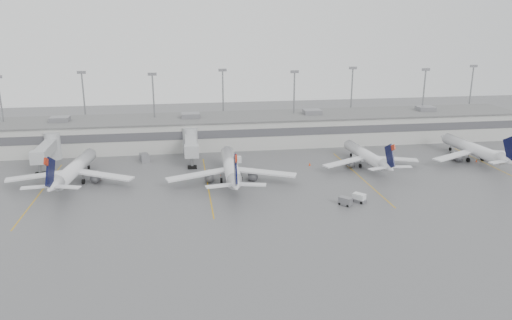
{
  "coord_description": "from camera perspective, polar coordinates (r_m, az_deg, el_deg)",
  "views": [
    {
      "loc": [
        -22.65,
        -80.44,
        35.78
      ],
      "look_at": [
        -6.68,
        24.0,
        5.0
      ],
      "focal_mm": 35.0,
      "sensor_mm": 36.0,
      "label": 1
    }
  ],
  "objects": [
    {
      "name": "gse_uld_c",
      "position": [
        128.98,
        11.59,
        0.21
      ],
      "size": [
        2.86,
        2.3,
        1.76
      ],
      "primitive_type": "cube",
      "rotation": [
        0.0,
        0.0,
        0.29
      ],
      "color": "silver",
      "rests_on": "ground"
    },
    {
      "name": "terminal",
      "position": [
        143.78,
        0.58,
        3.54
      ],
      "size": [
        152.0,
        17.0,
        9.45
      ],
      "color": "#B4B5AF",
      "rests_on": "ground"
    },
    {
      "name": "cone_b",
      "position": [
        115.54,
        -4.01,
        -1.67
      ],
      "size": [
        0.4,
        0.4,
        0.64
      ],
      "primitive_type": "cone",
      "color": "#EF3D05",
      "rests_on": "ground"
    },
    {
      "name": "gse_uld_a",
      "position": [
        131.11,
        -19.23,
        -0.18
      ],
      "size": [
        2.44,
        1.99,
        1.5
      ],
      "primitive_type": "cube",
      "rotation": [
        0.0,
        0.0,
        -0.31
      ],
      "color": "silver",
      "rests_on": "ground"
    },
    {
      "name": "cone_d",
      "position": [
        138.19,
        23.89,
        -0.05
      ],
      "size": [
        0.4,
        0.4,
        0.64
      ],
      "primitive_type": "cone",
      "color": "#EF3D05",
      "rests_on": "ground"
    },
    {
      "name": "jet_far_left",
      "position": [
        116.55,
        -20.17,
        -1.06
      ],
      "size": [
        27.45,
        30.94,
        10.03
      ],
      "rotation": [
        0.0,
        0.0,
        -0.13
      ],
      "color": "silver",
      "rests_on": "ground"
    },
    {
      "name": "jet_bridge_left",
      "position": [
        134.21,
        -22.59,
        1.22
      ],
      "size": [
        4.0,
        17.2,
        7.0
      ],
      "color": "#989B9D",
      "rests_on": "ground"
    },
    {
      "name": "gse_loader",
      "position": [
        129.46,
        -12.62,
        0.26
      ],
      "size": [
        2.81,
        3.65,
        2.01
      ],
      "primitive_type": "cube",
      "rotation": [
        0.0,
        0.0,
        0.27
      ],
      "color": "slate",
      "rests_on": "ground"
    },
    {
      "name": "ground",
      "position": [
        90.91,
        6.51,
        -7.05
      ],
      "size": [
        260.0,
        260.0,
        0.0
      ],
      "primitive_type": "plane",
      "color": "#515154",
      "rests_on": "ground"
    },
    {
      "name": "gse_uld_b",
      "position": [
        125.62,
        -2.23,
        0.05
      ],
      "size": [
        2.3,
        1.61,
        1.57
      ],
      "primitive_type": "cube",
      "rotation": [
        0.0,
        0.0,
        0.06
      ],
      "color": "silver",
      "rests_on": "ground"
    },
    {
      "name": "baggage_cart",
      "position": [
        99.23,
        10.18,
        -4.64
      ],
      "size": [
        2.76,
        2.86,
        1.63
      ],
      "rotation": [
        0.0,
        0.0,
        0.72
      ],
      "color": "slate",
      "rests_on": "ground"
    },
    {
      "name": "jet_bridge_right",
      "position": [
        130.15,
        -7.48,
        1.91
      ],
      "size": [
        4.0,
        17.2,
        7.0
      ],
      "color": "#989B9D",
      "rests_on": "ground"
    },
    {
      "name": "stand_markings",
      "position": [
        112.7,
        3.36,
        -2.29
      ],
      "size": [
        105.25,
        40.0,
        0.01
      ],
      "color": "#C6900B",
      "rests_on": "ground"
    },
    {
      "name": "light_masts",
      "position": [
        147.88,
        0.23,
        7.0
      ],
      "size": [
        142.4,
        8.0,
        20.6
      ],
      "color": "gray",
      "rests_on": "ground"
    },
    {
      "name": "cone_a",
      "position": [
        119.58,
        -17.45,
        -1.76
      ],
      "size": [
        0.46,
        0.46,
        0.73
      ],
      "primitive_type": "cone",
      "color": "#EF3D05",
      "rests_on": "ground"
    },
    {
      "name": "baggage_tug",
      "position": [
        101.38,
        11.68,
        -4.36
      ],
      "size": [
        3.08,
        3.18,
        1.77
      ],
      "rotation": [
        0.0,
        0.0,
        0.72
      ],
      "color": "silver",
      "rests_on": "ground"
    },
    {
      "name": "jet_mid_left",
      "position": [
        110.59,
        -2.87,
        -0.89
      ],
      "size": [
        28.83,
        32.34,
        10.46
      ],
      "rotation": [
        0.0,
        0.0,
        -0.03
      ],
      "color": "silver",
      "rests_on": "ground"
    },
    {
      "name": "cone_c",
      "position": [
        123.83,
        6.16,
        -0.46
      ],
      "size": [
        0.5,
        0.5,
        0.79
      ],
      "primitive_type": "cone",
      "color": "#EF3D05",
      "rests_on": "ground"
    },
    {
      "name": "jet_far_right",
      "position": [
        138.11,
        23.76,
        1.11
      ],
      "size": [
        26.62,
        29.93,
        9.68
      ],
      "rotation": [
        0.0,
        0.0,
        0.07
      ],
      "color": "silver",
      "rests_on": "ground"
    },
    {
      "name": "jet_mid_right",
      "position": [
        124.47,
        12.59,
        0.47
      ],
      "size": [
        24.57,
        27.62,
        8.93
      ],
      "rotation": [
        0.0,
        0.0,
        0.07
      ],
      "color": "silver",
      "rests_on": "ground"
    }
  ]
}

